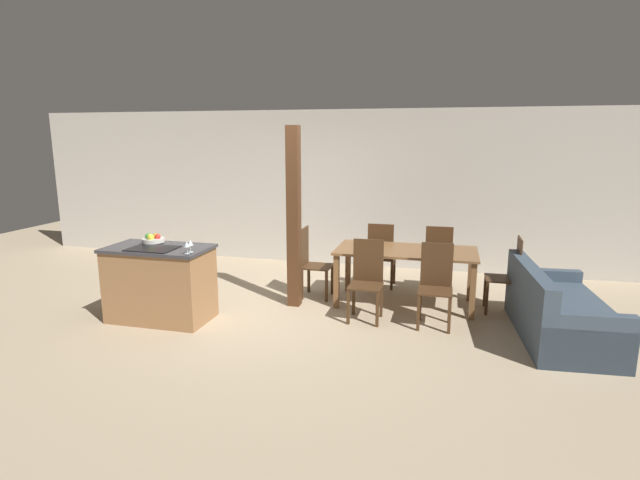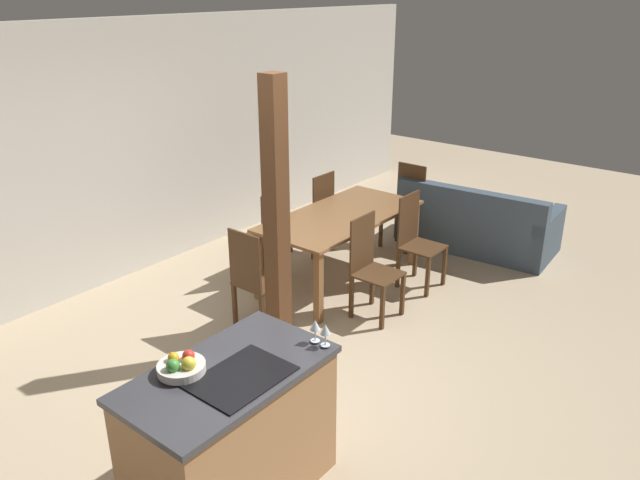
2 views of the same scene
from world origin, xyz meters
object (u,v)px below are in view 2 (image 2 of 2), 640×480
at_px(kitchen_island, 232,435).
at_px(fruit_bowl, 182,366).
at_px(dining_chair_near_right, 416,240).
at_px(dining_chair_far_right, 316,212).
at_px(dining_chair_near_left, 371,266).
at_px(couch, 477,226).
at_px(dining_chair_far_left, 267,233).
at_px(dining_chair_head_end, 254,278).
at_px(dining_chair_foot_end, 406,205).
at_px(wine_glass_middle, 315,326).
at_px(wine_glass_near, 325,330).
at_px(timber_post, 276,222).
at_px(dining_table, 341,223).

distance_m(kitchen_island, fruit_bowl, 0.57).
bearing_deg(dining_chair_near_right, dining_chair_far_right, 90.00).
height_order(dining_chair_near_left, couch, dining_chair_near_left).
relative_size(fruit_bowl, dining_chair_far_right, 0.28).
height_order(dining_chair_far_left, dining_chair_far_right, same).
bearing_deg(fruit_bowl, dining_chair_far_left, 34.70).
xyz_separation_m(dining_chair_far_right, dining_chair_head_end, (-1.73, -0.67, 0.00)).
distance_m(dining_chair_far_right, dining_chair_foot_end, 1.12).
relative_size(dining_chair_near_right, dining_chair_far_left, 1.00).
relative_size(wine_glass_middle, dining_chair_foot_end, 0.15).
bearing_deg(wine_glass_middle, dining_chair_far_left, 49.26).
bearing_deg(dining_chair_far_right, fruit_bowl, 27.75).
relative_size(dining_chair_near_right, couch, 0.53).
distance_m(wine_glass_middle, dining_chair_near_left, 2.17).
height_order(kitchen_island, dining_chair_far_right, dining_chair_far_right).
relative_size(dining_chair_far_left, dining_chair_far_right, 1.00).
height_order(fruit_bowl, wine_glass_near, wine_glass_near).
bearing_deg(wine_glass_middle, timber_post, 51.77).
relative_size(dining_chair_near_left, dining_chair_far_left, 1.00).
bearing_deg(dining_chair_head_end, dining_chair_near_right, -111.30).
bearing_deg(dining_chair_far_right, dining_chair_far_left, 0.00).
height_order(dining_chair_foot_end, couch, dining_chair_foot_end).
bearing_deg(dining_chair_far_right, couch, 133.91).
distance_m(dining_chair_near_left, dining_chair_near_right, 0.84).
bearing_deg(couch, wine_glass_near, 97.81).
xyz_separation_m(wine_glass_middle, dining_table, (2.33, 1.55, -0.39)).
height_order(wine_glass_near, dining_chair_near_right, wine_glass_near).
relative_size(dining_table, dining_chair_near_left, 1.87).
bearing_deg(fruit_bowl, dining_chair_near_right, 7.93).
height_order(wine_glass_middle, dining_chair_head_end, wine_glass_middle).
height_order(fruit_bowl, dining_chair_far_right, fruit_bowl).
bearing_deg(kitchen_island, couch, 7.42).
height_order(dining_table, timber_post, timber_post).
bearing_deg(dining_chair_near_right, wine_glass_near, -160.92).
height_order(dining_table, dining_chair_near_right, dining_chair_near_right).
bearing_deg(dining_chair_foot_end, dining_chair_head_end, -90.00).
relative_size(kitchen_island, wine_glass_near, 8.41).
distance_m(kitchen_island, dining_chair_far_right, 3.88).
xyz_separation_m(kitchen_island, dining_table, (2.89, 1.34, 0.19)).
bearing_deg(dining_chair_head_end, dining_chair_far_left, -52.93).
xyz_separation_m(kitchen_island, wine_glass_middle, (0.56, -0.20, 0.58)).
relative_size(dining_chair_head_end, dining_chair_foot_end, 1.00).
distance_m(dining_chair_near_left, couch, 2.21).
xyz_separation_m(kitchen_island, dining_chair_foot_end, (4.20, 1.34, 0.04)).
bearing_deg(timber_post, kitchen_island, -147.30).
bearing_deg(couch, fruit_bowl, 90.59).
bearing_deg(dining_chair_foot_end, wine_glass_near, -65.95).
distance_m(wine_glass_near, dining_chair_foot_end, 4.03).
xyz_separation_m(dining_chair_far_right, dining_chair_foot_end, (0.89, -0.67, 0.00)).
bearing_deg(wine_glass_near, dining_chair_foot_end, 24.05).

